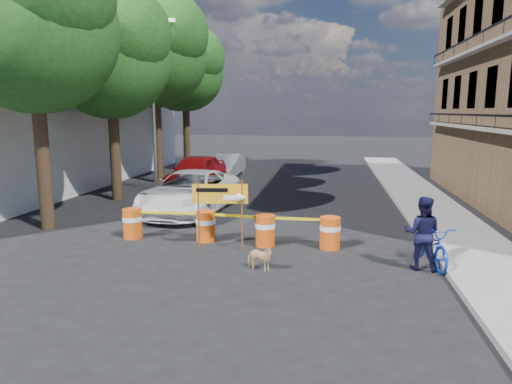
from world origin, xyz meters
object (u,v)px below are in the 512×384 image
(barrel_far_left, at_px, (132,223))
(pedestrian, at_px, (422,233))
(barrel_mid_left, at_px, (206,225))
(barrel_mid_right, at_px, (265,230))
(detour_sign, at_px, (228,199))
(sedan_silver, at_px, (228,165))
(suv_white, at_px, (191,192))
(barrel_far_right, at_px, (330,232))
(sedan_red, at_px, (196,172))
(bicycle, at_px, (432,226))
(dog, at_px, (259,258))

(barrel_far_left, distance_m, pedestrian, 8.22)
(barrel_mid_left, xyz_separation_m, pedestrian, (5.80, -1.53, 0.43))
(barrel_mid_right, bearing_deg, detour_sign, -151.03)
(barrel_far_left, bearing_deg, sedan_silver, 90.14)
(detour_sign, relative_size, suv_white, 0.35)
(barrel_mid_right, relative_size, sedan_silver, 0.22)
(barrel_far_right, bearing_deg, sedan_red, 125.79)
(sedan_red, bearing_deg, barrel_far_left, -82.14)
(barrel_mid_left, distance_m, bicycle, 6.24)
(barrel_far_right, height_order, detour_sign, detour_sign)
(bicycle, bearing_deg, suv_white, 136.92)
(barrel_mid_right, bearing_deg, barrel_far_left, 177.68)
(barrel_mid_right, height_order, barrel_far_right, same)
(barrel_mid_right, height_order, sedan_red, sedan_red)
(barrel_mid_right, bearing_deg, sedan_silver, 106.95)
(detour_sign, height_order, sedan_red, detour_sign)
(barrel_far_right, distance_m, sedan_red, 11.16)
(barrel_far_right, xyz_separation_m, pedestrian, (2.18, -1.34, 0.43))
(barrel_far_left, relative_size, barrel_far_right, 1.00)
(barrel_far_left, xyz_separation_m, barrel_mid_left, (2.27, 0.04, 0.00))
(suv_white, height_order, sedan_red, sedan_red)
(barrel_mid_left, relative_size, dog, 1.24)
(barrel_mid_right, xyz_separation_m, bicycle, (4.31, -0.96, 0.54))
(barrel_mid_left, relative_size, barrel_mid_right, 1.00)
(sedan_red, bearing_deg, barrel_mid_right, -58.81)
(barrel_far_left, relative_size, detour_sign, 0.46)
(barrel_far_right, height_order, bicycle, bicycle)
(pedestrian, height_order, sedan_silver, pedestrian)
(barrel_mid_left, bearing_deg, detour_sign, -41.25)
(barrel_mid_left, distance_m, dog, 2.97)
(sedan_red, height_order, sedan_silver, sedan_red)
(barrel_far_left, height_order, sedan_red, sedan_red)
(suv_white, height_order, sedan_silver, suv_white)
(barrel_far_right, bearing_deg, barrel_mid_left, 177.02)
(bicycle, distance_m, dog, 4.35)
(suv_white, bearing_deg, detour_sign, -57.17)
(barrel_far_left, relative_size, bicycle, 0.45)
(barrel_far_left, bearing_deg, dog, -27.55)
(barrel_mid_right, distance_m, sedan_red, 10.22)
(suv_white, xyz_separation_m, sedan_silver, (-0.70, 9.52, -0.12))
(barrel_mid_left, distance_m, sedan_red, 9.33)
(barrel_mid_left, height_order, detour_sign, detour_sign)
(barrel_far_right, bearing_deg, dog, -129.26)
(barrel_mid_left, xyz_separation_m, sedan_silver, (-2.30, 13.24, 0.19))
(barrel_far_right, relative_size, detour_sign, 0.46)
(barrel_far_right, bearing_deg, pedestrian, -31.68)
(barrel_far_left, relative_size, sedan_silver, 0.22)
(barrel_far_right, relative_size, bicycle, 0.45)
(sedan_red, bearing_deg, barrel_mid_left, -68.07)
(barrel_far_left, relative_size, suv_white, 0.16)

